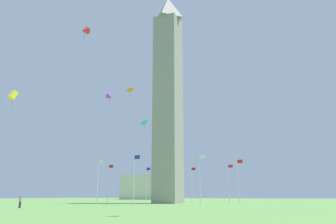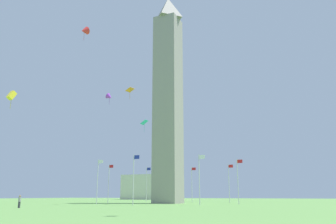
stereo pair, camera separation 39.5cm
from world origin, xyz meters
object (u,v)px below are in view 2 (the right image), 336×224
at_px(flagpole_ne, 229,182).
at_px(kite_yellow_box, 12,95).
at_px(kite_red_delta, 84,31).
at_px(obelisk_monument, 168,93).
at_px(kite_orange_diamond, 130,90).
at_px(flagpole_se, 147,183).
at_px(flagpole_w, 134,177).
at_px(flagpole_n, 238,179).
at_px(flagpole_nw, 200,177).
at_px(person_gray_shirt, 19,202).
at_px(flagpole_s, 109,182).
at_px(distant_building, 151,187).
at_px(flagpole_e, 192,183).
at_px(flagpole_sw, 98,179).
at_px(kite_purple_delta, 109,97).
at_px(kite_cyan_diamond, 144,123).

xyz_separation_m(flagpole_ne, kite_yellow_box, (-11.12, -50.31, 7.50)).
bearing_deg(kite_yellow_box, kite_red_delta, 110.64).
relative_size(obelisk_monument, kite_orange_diamond, 20.16).
xyz_separation_m(flagpole_se, flagpole_w, (10.24, -24.72, 0.00)).
relative_size(flagpole_n, flagpole_nw, 1.00).
height_order(flagpole_n, person_gray_shirt, flagpole_n).
distance_m(flagpole_w, person_gray_shirt, 18.70).
bearing_deg(kite_orange_diamond, flagpole_s, 139.92).
bearing_deg(flagpole_se, flagpole_s, -112.50).
bearing_deg(flagpole_s, flagpole_n, -0.00).
xyz_separation_m(obelisk_monument, flagpole_n, (14.54, 0.00, -18.80)).
relative_size(obelisk_monument, flagpole_ne, 5.57).
distance_m(obelisk_monument, kite_red_delta, 22.18).
height_order(flagpole_nw, kite_yellow_box, kite_yellow_box).
xyz_separation_m(kite_orange_diamond, distant_building, (-28.62, 67.74, -17.66)).
xyz_separation_m(flagpole_e, kite_red_delta, (-8.96, -33.10, 26.92)).
xyz_separation_m(obelisk_monument, flagpole_w, (0.06, -14.48, -18.80)).
distance_m(kite_red_delta, distant_building, 86.46).
xyz_separation_m(flagpole_se, kite_yellow_box, (9.36, -50.31, 7.50)).
bearing_deg(kite_yellow_box, kite_orange_diamond, 97.42).
distance_m(flagpole_s, flagpole_sw, 11.08).
xyz_separation_m(flagpole_sw, kite_orange_diamond, (5.18, 2.31, 17.89)).
height_order(obelisk_monument, distant_building, obelisk_monument).
xyz_separation_m(flagpole_ne, flagpole_sw, (-20.48, -20.48, 0.00)).
distance_m(obelisk_monument, flagpole_w, 23.73).
height_order(flagpole_se, kite_orange_diamond, kite_orange_diamond).
xyz_separation_m(flagpole_n, flagpole_w, (-14.48, -14.48, 0.00)).
height_order(flagpole_ne, person_gray_shirt, flagpole_ne).
bearing_deg(flagpole_n, obelisk_monument, 180.00).
bearing_deg(distant_building, obelisk_monument, -60.66).
height_order(flagpole_n, kite_red_delta, kite_red_delta).
bearing_deg(person_gray_shirt, flagpole_sw, 6.25).
bearing_deg(kite_purple_delta, flagpole_s, 121.30).
relative_size(person_gray_shirt, kite_purple_delta, 0.72).
distance_m(flagpole_e, person_gray_shirt, 46.38).
height_order(kite_yellow_box, kite_orange_diamond, kite_orange_diamond).
bearing_deg(kite_red_delta, kite_yellow_box, -69.36).
relative_size(flagpole_ne, kite_cyan_diamond, 3.71).
xyz_separation_m(kite_purple_delta, distant_building, (-26.68, 72.13, -15.26)).
xyz_separation_m(flagpole_nw, distant_building, (-43.92, 70.06, 0.24)).
distance_m(flagpole_ne, flagpole_nw, 20.48).
bearing_deg(flagpole_s, flagpole_e, 45.00).
distance_m(flagpole_n, distant_building, 76.80).
relative_size(flagpole_w, flagpole_nw, 1.00).
bearing_deg(kite_red_delta, kite_cyan_diamond, 50.74).
bearing_deg(kite_orange_diamond, kite_yellow_box, -82.58).
height_order(kite_purple_delta, kite_orange_diamond, kite_orange_diamond).
bearing_deg(kite_orange_diamond, flagpole_sw, -155.94).
relative_size(flagpole_w, person_gray_shirt, 5.07).
bearing_deg(distant_building, flagpole_sw, -71.50).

